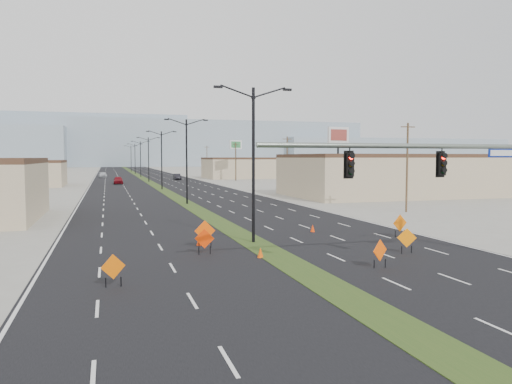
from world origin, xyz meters
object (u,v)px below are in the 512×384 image
object	(u,v)px
car_far	(103,175)
construction_sign_5	(400,224)
streetlight_2	(162,158)
construction_sign_4	(380,252)
car_left	(118,180)
cone_0	(199,241)
streetlight_4	(140,158)
pole_sign_east_far	(236,148)
cone_2	(313,228)
cone_3	(202,231)
construction_sign_0	(113,268)
streetlight_5	(135,158)
streetlight_1	(187,158)
streetlight_3	(149,158)
streetlight_6	(131,158)
pole_sign_east_near	(338,141)
signal_mast	(473,173)
cone_1	(260,253)
construction_sign_3	(407,239)
streetlight_0	(253,159)
car_mid	(177,177)
construction_sign_2	(205,232)
construction_sign_1	(205,240)

from	to	relation	value
car_far	construction_sign_5	distance (m)	115.16
streetlight_2	construction_sign_4	world-z (taller)	streetlight_2
car_left	cone_0	size ratio (longest dim) A/B	7.96
streetlight_4	pole_sign_east_far	size ratio (longest dim) A/B	1.05
cone_2	pole_sign_east_far	bearing A→B (deg)	79.66
cone_2	cone_3	bearing A→B (deg)	173.32
construction_sign_0	cone_3	world-z (taller)	construction_sign_0
streetlight_5	car_left	size ratio (longest dim) A/B	2.16
streetlight_1	construction_sign_4	bearing A→B (deg)	-83.89
streetlight_3	streetlight_5	world-z (taller)	same
car_far	streetlight_5	bearing A→B (deg)	64.26
streetlight_3	streetlight_6	world-z (taller)	same
cone_3	pole_sign_east_near	bearing A→B (deg)	47.28
signal_mast	streetlight_3	xyz separation A→B (m)	(-8.56, 94.00, 0.63)
car_far	pole_sign_east_far	size ratio (longest dim) A/B	0.50
streetlight_4	cone_2	distance (m)	109.10
streetlight_3	construction_sign_5	bearing A→B (deg)	-83.02
streetlight_6	cone_1	xyz separation A→B (m)	(-1.01, -172.82, -5.13)
streetlight_6	construction_sign_5	world-z (taller)	streetlight_6
streetlight_3	construction_sign_3	bearing A→B (deg)	-85.28
streetlight_1	streetlight_6	xyz separation A→B (m)	(0.00, 140.00, 0.00)
streetlight_2	cone_1	distance (m)	61.05
streetlight_1	construction_sign_0	world-z (taller)	streetlight_1
streetlight_6	streetlight_1	bearing A→B (deg)	-90.00
car_far	pole_sign_east_far	xyz separation A→B (m)	(30.31, -29.13, 7.11)
streetlight_0	cone_0	xyz separation A→B (m)	(-3.59, -0.08, -5.13)
streetlight_5	car_mid	size ratio (longest dim) A/B	2.24
streetlight_6	construction_sign_0	xyz separation A→B (m)	(-8.89, -177.00, -4.58)
streetlight_3	streetlight_4	size ratio (longest dim) A/B	1.00
car_left	cone_2	world-z (taller)	car_left
streetlight_6	construction_sign_3	xyz separation A→B (m)	(7.44, -174.08, -4.55)
car_far	construction_sign_0	size ratio (longest dim) A/B	3.33
car_far	streetlight_3	bearing A→B (deg)	-75.89
streetlight_5	streetlight_6	distance (m)	28.00
construction_sign_2	pole_sign_east_near	bearing A→B (deg)	53.12
construction_sign_3	cone_2	world-z (taller)	construction_sign_3
pole_sign_east_near	streetlight_2	bearing A→B (deg)	116.93
car_mid	cone_3	world-z (taller)	car_mid
car_mid	construction_sign_2	xyz separation A→B (m)	(-10.92, -93.53, 0.27)
streetlight_0	construction_sign_2	xyz separation A→B (m)	(-3.38, -0.97, -4.41)
car_far	construction_sign_1	world-z (taller)	construction_sign_1
car_far	construction_sign_2	distance (m)	113.69
signal_mast	streetlight_0	bearing A→B (deg)	130.54
construction_sign_0	streetlight_0	bearing A→B (deg)	26.56
car_left	construction_sign_2	bearing A→B (deg)	-87.16
signal_mast	streetlight_2	distance (m)	66.56
signal_mast	streetlight_0	size ratio (longest dim) A/B	1.63
construction_sign_1	cone_2	world-z (taller)	construction_sign_1
construction_sign_3	construction_sign_5	xyz separation A→B (m)	(2.94, 5.29, 0.07)
streetlight_6	streetlight_2	bearing A→B (deg)	-90.00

